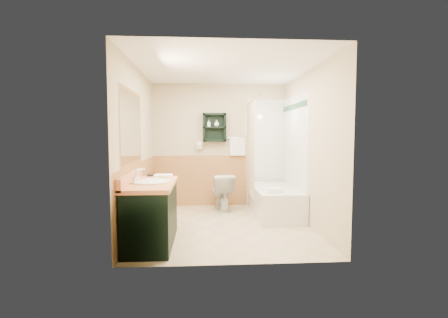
% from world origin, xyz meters
% --- Properties ---
extents(floor, '(3.00, 3.00, 0.00)m').
position_xyz_m(floor, '(0.00, 0.00, 0.00)').
color(floor, '#C4AC8F').
rests_on(floor, ground).
extents(back_wall, '(2.60, 0.04, 2.40)m').
position_xyz_m(back_wall, '(0.00, 1.52, 1.20)').
color(back_wall, beige).
rests_on(back_wall, ground).
extents(left_wall, '(0.04, 3.00, 2.40)m').
position_xyz_m(left_wall, '(-1.32, 0.00, 1.20)').
color(left_wall, beige).
rests_on(left_wall, ground).
extents(right_wall, '(0.04, 3.00, 2.40)m').
position_xyz_m(right_wall, '(1.32, 0.00, 1.20)').
color(right_wall, beige).
rests_on(right_wall, ground).
extents(ceiling, '(2.60, 3.00, 0.04)m').
position_xyz_m(ceiling, '(0.00, 0.00, 2.42)').
color(ceiling, white).
rests_on(ceiling, back_wall).
extents(wainscot_left, '(2.98, 2.98, 1.00)m').
position_xyz_m(wainscot_left, '(-1.29, 0.00, 0.50)').
color(wainscot_left, '#B97B4B').
rests_on(wainscot_left, left_wall).
extents(wainscot_back, '(2.58, 2.58, 1.00)m').
position_xyz_m(wainscot_back, '(0.00, 1.49, 0.50)').
color(wainscot_back, '#B97B4B').
rests_on(wainscot_back, back_wall).
extents(mirror_frame, '(1.30, 1.30, 1.00)m').
position_xyz_m(mirror_frame, '(-1.27, -0.55, 1.50)').
color(mirror_frame, '#935B30').
rests_on(mirror_frame, left_wall).
extents(mirror_glass, '(1.20, 1.20, 0.90)m').
position_xyz_m(mirror_glass, '(-1.27, -0.55, 1.50)').
color(mirror_glass, white).
rests_on(mirror_glass, left_wall).
extents(tile_right, '(1.50, 1.50, 2.10)m').
position_xyz_m(tile_right, '(1.28, 0.75, 1.05)').
color(tile_right, white).
rests_on(tile_right, right_wall).
extents(tile_back, '(0.95, 0.95, 2.10)m').
position_xyz_m(tile_back, '(1.03, 1.48, 1.05)').
color(tile_back, white).
rests_on(tile_back, back_wall).
extents(tile_accent, '(1.50, 1.50, 0.10)m').
position_xyz_m(tile_accent, '(1.27, 0.75, 1.90)').
color(tile_accent, '#134324').
rests_on(tile_accent, right_wall).
extents(wall_shelf, '(0.45, 0.15, 0.55)m').
position_xyz_m(wall_shelf, '(-0.10, 1.41, 1.55)').
color(wall_shelf, black).
rests_on(wall_shelf, back_wall).
extents(hair_dryer, '(0.10, 0.24, 0.18)m').
position_xyz_m(hair_dryer, '(-0.40, 1.43, 1.20)').
color(hair_dryer, white).
rests_on(hair_dryer, back_wall).
extents(towel_bar, '(0.40, 0.06, 0.40)m').
position_xyz_m(towel_bar, '(0.35, 1.45, 1.35)').
color(towel_bar, white).
rests_on(towel_bar, back_wall).
extents(curtain_rod, '(0.03, 1.60, 0.03)m').
position_xyz_m(curtain_rod, '(0.53, 0.75, 2.00)').
color(curtain_rod, silver).
rests_on(curtain_rod, back_wall).
extents(shower_curtain, '(1.05, 1.05, 1.70)m').
position_xyz_m(shower_curtain, '(0.53, 0.92, 1.15)').
color(shower_curtain, beige).
rests_on(shower_curtain, curtain_rod).
extents(vanity, '(0.59, 1.26, 0.80)m').
position_xyz_m(vanity, '(-0.99, -0.74, 0.40)').
color(vanity, black).
rests_on(vanity, ground).
extents(bathtub, '(0.73, 1.50, 0.48)m').
position_xyz_m(bathtub, '(0.93, 0.64, 0.24)').
color(bathtub, silver).
rests_on(bathtub, ground).
extents(toilet, '(0.47, 0.73, 0.67)m').
position_xyz_m(toilet, '(0.02, 1.07, 0.34)').
color(toilet, silver).
rests_on(toilet, ground).
extents(counter_towel, '(0.25, 0.20, 0.04)m').
position_xyz_m(counter_towel, '(-0.89, -0.27, 0.82)').
color(counter_towel, white).
rests_on(counter_towel, vanity).
extents(vanity_book, '(0.16, 0.06, 0.21)m').
position_xyz_m(vanity_book, '(-1.16, -0.08, 0.91)').
color(vanity_book, black).
rests_on(vanity_book, vanity).
extents(tub_towel, '(0.22, 0.18, 0.07)m').
position_xyz_m(tub_towel, '(0.81, 0.17, 0.52)').
color(tub_towel, white).
rests_on(tub_towel, bathtub).
extents(soap_bottle_a, '(0.06, 0.13, 0.06)m').
position_xyz_m(soap_bottle_a, '(-0.21, 1.40, 1.60)').
color(soap_bottle_a, silver).
rests_on(soap_bottle_a, wall_shelf).
extents(soap_bottle_b, '(0.12, 0.14, 0.10)m').
position_xyz_m(soap_bottle_b, '(-0.06, 1.40, 1.61)').
color(soap_bottle_b, silver).
rests_on(soap_bottle_b, wall_shelf).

